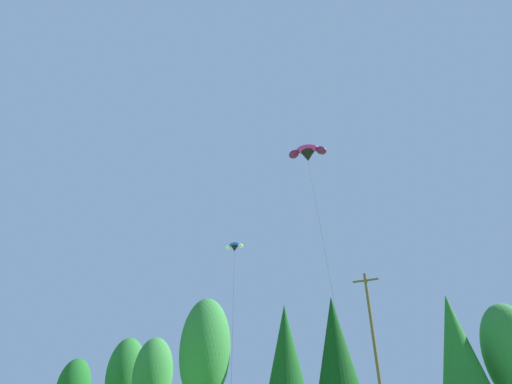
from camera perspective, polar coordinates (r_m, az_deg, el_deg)
name	(u,v)px	position (r m, az deg, el deg)	size (l,w,h in m)	color
treeline_tree_b	(125,375)	(59.71, -18.21, -23.60)	(4.93, 4.93, 11.59)	#472D19
treeline_tree_c	(153,375)	(53.49, -14.59, -24.04)	(4.71, 4.71, 10.76)	#472D19
treeline_tree_d	(205,349)	(48.21, -7.31, -21.47)	(5.69, 5.69, 14.41)	#472D19
treeline_tree_e	(286,351)	(48.21, 4.28, -21.74)	(4.63, 4.63, 13.77)	#472D19
treeline_tree_f	(335,345)	(45.54, 11.30, -20.74)	(4.65, 4.65, 13.86)	#472D19
treeline_tree_g	(457,346)	(40.39, 26.87, -19.08)	(4.20, 4.20, 11.80)	#472D19
utility_pole	(375,349)	(35.03, 16.71, -20.80)	(2.20, 0.26, 12.89)	brown
parafoil_kite_high_blue_white	(234,247)	(42.84, -3.11, -7.87)	(11.08, 17.98, 17.28)	blue
parafoil_kite_mid_magenta	(308,153)	(39.32, 7.40, 5.58)	(6.11, 9.81, 24.22)	#D12893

